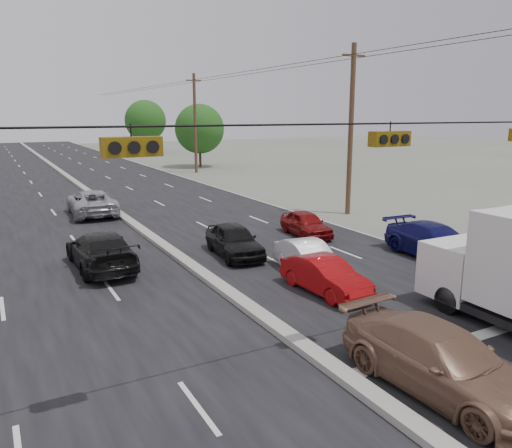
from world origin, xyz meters
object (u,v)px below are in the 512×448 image
at_px(utility_pole_right_c, 195,123).
at_px(queue_car_d, 435,242).
at_px(tan_sedan, 441,361).
at_px(queue_car_b, 309,258).
at_px(red_sedan, 325,276).
at_px(oncoming_far, 92,203).
at_px(queue_car_a, 234,241).
at_px(tree_right_mid, 200,129).
at_px(queue_car_e, 306,224).
at_px(oncoming_near, 101,251).
at_px(utility_pole_right_b, 351,129).
at_px(tree_right_far, 145,121).

bearing_deg(utility_pole_right_c, queue_car_d, -94.81).
xyz_separation_m(tan_sedan, queue_car_b, (2.16, 8.29, -0.10)).
bearing_deg(red_sedan, oncoming_far, 100.99).
bearing_deg(queue_car_a, queue_car_d, -24.55).
bearing_deg(red_sedan, queue_car_b, 67.79).
distance_m(red_sedan, queue_car_b, 2.16).
bearing_deg(tree_right_mid, queue_car_e, -103.40).
bearing_deg(queue_car_b, tree_right_mid, 79.75).
distance_m(utility_pole_right_c, queue_car_d, 34.85).
xyz_separation_m(tree_right_mid, queue_car_a, (-12.74, -35.11, -3.64)).
bearing_deg(oncoming_near, queue_car_b, 146.34).
xyz_separation_m(tree_right_mid, red_sedan, (-12.00, -40.68, -3.73)).
distance_m(queue_car_a, queue_car_b, 3.82).
bearing_deg(utility_pole_right_b, queue_car_e, -146.95).
distance_m(queue_car_d, queue_car_e, 6.42).
bearing_deg(oncoming_near, queue_car_d, 156.86).
xyz_separation_m(tan_sedan, red_sedan, (1.45, 6.26, -0.11)).
xyz_separation_m(queue_car_a, oncoming_near, (-5.41, 0.90, 0.04)).
xyz_separation_m(queue_car_b, queue_car_d, (5.89, -0.81, 0.10)).
height_order(tan_sedan, queue_car_e, tan_sedan).
bearing_deg(red_sedan, tan_sedan, -105.97).
bearing_deg(oncoming_far, tan_sedan, 99.63).
xyz_separation_m(tree_right_mid, queue_car_e, (-8.00, -33.58, -3.72)).
distance_m(utility_pole_right_c, queue_car_e, 29.45).
relative_size(tree_right_far, queue_car_b, 2.18).
relative_size(tree_right_mid, tree_right_far, 0.88).
xyz_separation_m(utility_pole_right_c, red_sedan, (-9.50, -35.68, -4.50)).
bearing_deg(tan_sedan, red_sedan, 73.59).
distance_m(tree_right_far, queue_car_d, 64.91).
xyz_separation_m(queue_car_b, oncoming_near, (-6.86, 4.43, 0.12)).
xyz_separation_m(queue_car_e, oncoming_far, (-8.40, 10.62, 0.14)).
height_order(queue_car_a, queue_car_d, queue_car_d).
height_order(queue_car_b, oncoming_far, oncoming_far).
xyz_separation_m(utility_pole_right_b, queue_car_b, (-8.79, -8.64, -4.49)).
bearing_deg(queue_car_a, utility_pole_right_c, 77.26).
height_order(utility_pole_right_b, oncoming_far, utility_pole_right_b).
distance_m(red_sedan, queue_car_d, 6.71).
distance_m(utility_pole_right_c, oncoming_near, 33.42).
height_order(utility_pole_right_b, tree_right_mid, utility_pole_right_b).
relative_size(tree_right_mid, oncoming_far, 1.31).
height_order(utility_pole_right_c, tree_right_far, utility_pole_right_c).
bearing_deg(utility_pole_right_c, tree_right_far, 83.35).
bearing_deg(queue_car_a, tan_sedan, -87.38).
xyz_separation_m(utility_pole_right_b, oncoming_far, (-13.90, 7.04, -4.35)).
bearing_deg(tree_right_mid, red_sedan, -106.44).
relative_size(utility_pole_right_b, tan_sedan, 2.03).
distance_m(queue_car_d, oncoming_near, 13.78).
bearing_deg(tan_sedan, oncoming_far, 93.62).
bearing_deg(oncoming_near, tree_right_far, -108.71).
relative_size(tree_right_mid, queue_car_e, 1.96).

